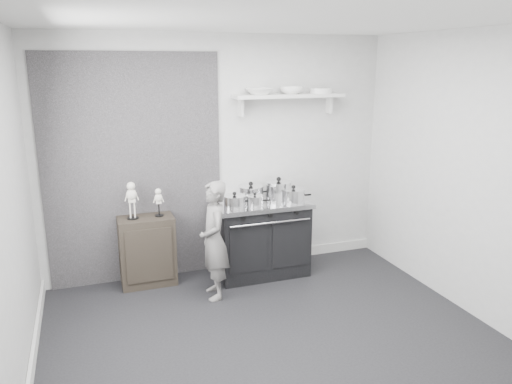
# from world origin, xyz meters

# --- Properties ---
(ground) EXTENTS (4.00, 4.00, 0.00)m
(ground) POSITION_xyz_m (0.00, 0.00, 0.00)
(ground) COLOR black
(ground) RESTS_ON ground
(room_shell) EXTENTS (4.02, 3.62, 2.71)m
(room_shell) POSITION_xyz_m (-0.09, 0.15, 1.64)
(room_shell) COLOR silver
(room_shell) RESTS_ON ground
(wall_shelf) EXTENTS (1.30, 0.26, 0.24)m
(wall_shelf) POSITION_xyz_m (0.80, 1.68, 2.01)
(wall_shelf) COLOR silver
(wall_shelf) RESTS_ON room_shell
(stove) EXTENTS (1.08, 0.67, 0.87)m
(stove) POSITION_xyz_m (0.39, 1.48, 0.44)
(stove) COLOR black
(stove) RESTS_ON ground
(side_cabinet) EXTENTS (0.59, 0.34, 0.77)m
(side_cabinet) POSITION_xyz_m (-0.88, 1.61, 0.38)
(side_cabinet) COLOR black
(side_cabinet) RESTS_ON ground
(child) EXTENTS (0.32, 0.47, 1.24)m
(child) POSITION_xyz_m (-0.27, 1.06, 0.62)
(child) COLOR slate
(child) RESTS_ON ground
(pot_front_left) EXTENTS (0.33, 0.24, 0.17)m
(pot_front_left) POSITION_xyz_m (0.05, 1.35, 0.93)
(pot_front_left) COLOR silver
(pot_front_left) RESTS_ON stove
(pot_back_left) EXTENTS (0.38, 0.29, 0.20)m
(pot_back_left) POSITION_xyz_m (0.33, 1.63, 0.94)
(pot_back_left) COLOR silver
(pot_back_left) RESTS_ON stove
(pot_back_right) EXTENTS (0.39, 0.31, 0.25)m
(pot_back_right) POSITION_xyz_m (0.64, 1.56, 0.96)
(pot_back_right) COLOR silver
(pot_back_right) RESTS_ON stove
(pot_front_right) EXTENTS (0.35, 0.26, 0.20)m
(pot_front_right) POSITION_xyz_m (0.73, 1.33, 0.94)
(pot_front_right) COLOR silver
(pot_front_right) RESTS_ON stove
(pot_front_center) EXTENTS (0.28, 0.19, 0.15)m
(pot_front_center) POSITION_xyz_m (0.27, 1.33, 0.92)
(pot_front_center) COLOR silver
(pot_front_center) RESTS_ON stove
(skeleton_full) EXTENTS (0.13, 0.08, 0.47)m
(skeleton_full) POSITION_xyz_m (-1.01, 1.61, 1.00)
(skeleton_full) COLOR silver
(skeleton_full) RESTS_ON side_cabinet
(skeleton_torso) EXTENTS (0.10, 0.06, 0.35)m
(skeleton_torso) POSITION_xyz_m (-0.73, 1.61, 0.95)
(skeleton_torso) COLOR silver
(skeleton_torso) RESTS_ON side_cabinet
(bowl_large) EXTENTS (0.30, 0.30, 0.07)m
(bowl_large) POSITION_xyz_m (0.44, 1.67, 2.08)
(bowl_large) COLOR white
(bowl_large) RESTS_ON wall_shelf
(bowl_small) EXTENTS (0.26, 0.26, 0.08)m
(bowl_small) POSITION_xyz_m (0.83, 1.67, 2.08)
(bowl_small) COLOR white
(bowl_small) RESTS_ON wall_shelf
(plate_stack) EXTENTS (0.26, 0.26, 0.06)m
(plate_stack) POSITION_xyz_m (1.20, 1.67, 2.07)
(plate_stack) COLOR silver
(plate_stack) RESTS_ON wall_shelf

